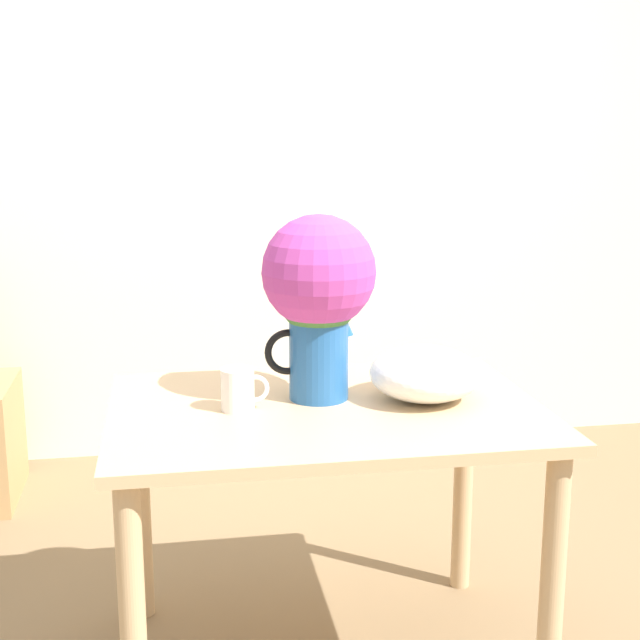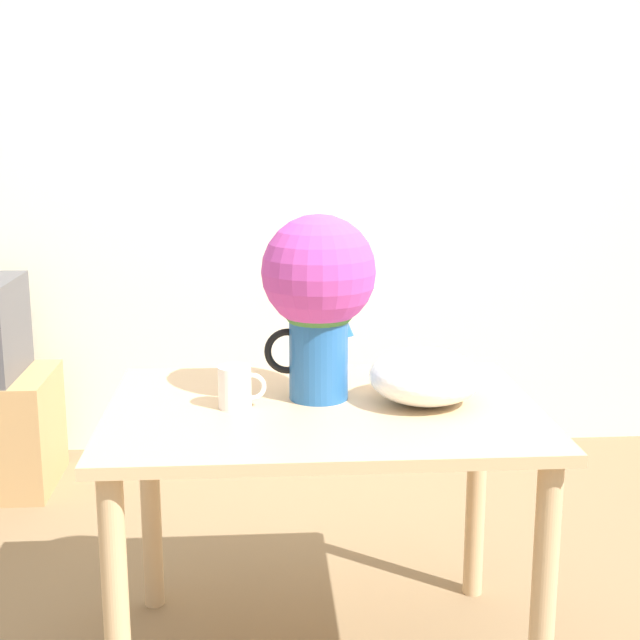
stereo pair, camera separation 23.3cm
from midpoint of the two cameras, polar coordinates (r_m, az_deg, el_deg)
wall_back at (r=3.93m, az=-4.99°, el=10.18°), size 8.00×0.05×2.60m
table at (r=2.35m, az=-2.48°, el=-8.29°), size 1.12×0.78×0.74m
flower_vase at (r=2.31m, az=-2.98°, el=1.99°), size 0.30×0.30×0.49m
coffee_mug at (r=2.29m, az=-8.13°, el=-4.46°), size 0.12×0.09×0.11m
white_bowl at (r=2.35m, az=3.92°, el=-3.47°), size 0.29×0.29×0.14m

